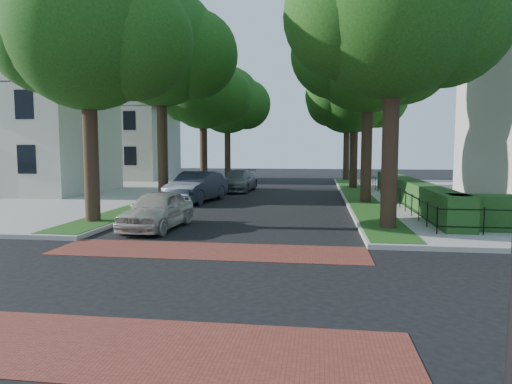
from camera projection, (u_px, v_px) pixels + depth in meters
ground at (174, 283)px, 9.86m from camera, size 120.00×120.00×0.00m
crosswalk_far at (209, 251)px, 13.01m from camera, size 9.00×2.20×0.01m
crosswalk_near at (105, 346)px, 6.70m from camera, size 9.00×2.20×0.01m
grass_strip_ne at (357, 194)px, 27.94m from camera, size 1.60×29.80×0.02m
grass_strip_nw at (186, 192)px, 29.42m from camera, size 1.60×29.80×0.02m
tree_right_near at (396, 10)px, 15.52m from camera, size 7.75×6.67×10.66m
tree_right_mid at (370, 50)px, 23.39m from camera, size 8.25×7.09×11.22m
tree_right_far at (356, 93)px, 32.34m from camera, size 7.25×6.23×9.74m
tree_right_back at (348, 101)px, 41.19m from camera, size 7.50×6.45×10.20m
tree_left_near at (92, 32)px, 17.05m from camera, size 7.50×6.45×10.20m
tree_left_mid at (164, 49)px, 24.86m from camera, size 8.00×6.88×11.48m
tree_left_far at (205, 92)px, 33.82m from camera, size 7.00×6.02×9.86m
tree_left_back at (229, 101)px, 42.69m from camera, size 7.75×6.66×10.44m
hedge_main_road at (409, 191)px, 23.53m from camera, size 1.00×18.00×1.20m
fence_main_road at (393, 194)px, 23.65m from camera, size 0.06×18.00×0.90m
house_left_near at (28, 116)px, 29.26m from camera, size 10.00×9.00×10.14m
house_left_far at (122, 127)px, 43.07m from camera, size 10.00×9.00×10.14m
parked_car_front at (157, 210)px, 16.57m from camera, size 1.88×4.21×1.41m
parked_car_middle at (197, 187)px, 25.13m from camera, size 2.55×5.34×1.69m
parked_car_rear at (238, 181)px, 31.60m from camera, size 2.29×5.17×1.47m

